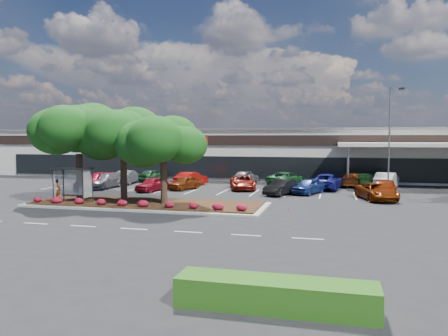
% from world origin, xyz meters
% --- Properties ---
extents(ground, '(160.00, 160.00, 0.00)m').
position_xyz_m(ground, '(0.00, 0.00, 0.00)').
color(ground, black).
rests_on(ground, ground).
extents(retail_store, '(80.40, 25.20, 6.25)m').
position_xyz_m(retail_store, '(0.06, 33.91, 3.15)').
color(retail_store, silver).
rests_on(retail_store, ground).
extents(landscape_island, '(18.00, 6.00, 0.26)m').
position_xyz_m(landscape_island, '(-2.00, 4.00, 0.12)').
color(landscape_island, '#9B9C97').
rests_on(landscape_island, ground).
extents(lane_markings, '(33.12, 20.06, 0.01)m').
position_xyz_m(lane_markings, '(-0.14, 10.42, 0.01)').
color(lane_markings, silver).
rests_on(lane_markings, ground).
extents(shrub_row, '(17.00, 0.80, 0.50)m').
position_xyz_m(shrub_row, '(-2.00, 1.90, 0.51)').
color(shrub_row, maroon).
rests_on(shrub_row, landscape_island).
extents(bus_shelter, '(2.75, 1.55, 2.59)m').
position_xyz_m(bus_shelter, '(-7.50, 2.95, 2.31)').
color(bus_shelter, black).
rests_on(bus_shelter, landscape_island).
extents(island_tree_west, '(7.20, 7.20, 7.89)m').
position_xyz_m(island_tree_west, '(-8.00, 4.50, 4.21)').
color(island_tree_west, '#153E12').
rests_on(island_tree_west, landscape_island).
extents(island_tree_mid, '(6.60, 6.60, 7.32)m').
position_xyz_m(island_tree_mid, '(-4.50, 5.20, 3.92)').
color(island_tree_mid, '#153E12').
rests_on(island_tree_mid, landscape_island).
extents(island_tree_east, '(5.80, 5.80, 6.50)m').
position_xyz_m(island_tree_east, '(-0.50, 3.70, 3.51)').
color(island_tree_east, '#153E12').
rests_on(island_tree_east, landscape_island).
extents(hedge_south_east, '(6.00, 1.30, 0.90)m').
position_xyz_m(hedge_south_east, '(10.00, -13.50, 0.45)').
color(hedge_south_east, '#225016').
rests_on(hedge_south_east, ground).
extents(conifer_north_west, '(4.40, 4.40, 10.00)m').
position_xyz_m(conifer_north_west, '(-30.00, 46.00, 5.00)').
color(conifer_north_west, '#153E12').
rests_on(conifer_north_west, ground).
extents(person_waiting, '(0.64, 0.44, 1.70)m').
position_xyz_m(person_waiting, '(-8.80, 2.66, 1.11)').
color(person_waiting, '#594C47').
rests_on(person_waiting, landscape_island).
extents(light_pole, '(1.39, 0.85, 9.73)m').
position_xyz_m(light_pole, '(16.58, 16.14, 4.31)').
color(light_pole, '#9B9C97').
rests_on(light_pole, ground).
extents(survey_stake, '(0.08, 0.14, 1.13)m').
position_xyz_m(survey_stake, '(9.14, -1.00, 0.72)').
color(survey_stake, '#A47B56').
rests_on(survey_stake, ground).
extents(car_0, '(2.47, 5.20, 1.46)m').
position_xyz_m(car_0, '(-10.94, 13.50, 0.73)').
color(car_0, '#57565E').
rests_on(car_0, ground).
extents(car_1, '(2.12, 5.19, 1.50)m').
position_xyz_m(car_1, '(-11.82, 12.99, 0.75)').
color(car_1, maroon).
rests_on(car_1, ground).
extents(car_2, '(2.87, 4.24, 1.34)m').
position_xyz_m(car_2, '(-2.63, 14.35, 0.67)').
color(car_2, '#6A280B').
rests_on(car_2, ground).
extents(car_3, '(2.43, 4.16, 1.33)m').
position_xyz_m(car_3, '(-5.19, 12.28, 0.66)').
color(car_3, maroon).
rests_on(car_3, ground).
extents(car_4, '(3.60, 5.48, 1.40)m').
position_xyz_m(car_4, '(2.89, 15.82, 0.70)').
color(car_4, maroon).
rests_on(car_4, ground).
extents(car_5, '(2.93, 4.45, 1.39)m').
position_xyz_m(car_5, '(7.09, 12.62, 0.69)').
color(car_5, black).
rests_on(car_5, ground).
extents(car_6, '(3.23, 4.49, 1.42)m').
position_xyz_m(car_6, '(9.39, 13.93, 0.71)').
color(car_6, navy).
rests_on(car_6, ground).
extents(car_7, '(3.61, 5.44, 1.39)m').
position_xyz_m(car_7, '(15.07, 11.35, 0.69)').
color(car_7, '#672304').
rests_on(car_7, ground).
extents(car_8, '(2.65, 5.19, 1.69)m').
position_xyz_m(car_8, '(15.73, 11.98, 0.85)').
color(car_8, maroon).
rests_on(car_8, ground).
extents(car_9, '(2.00, 4.67, 1.50)m').
position_xyz_m(car_9, '(-10.60, 18.00, 0.75)').
color(car_9, '#4D4E53').
rests_on(car_9, ground).
extents(car_10, '(2.64, 4.48, 1.43)m').
position_xyz_m(car_10, '(-8.96, 21.13, 0.71)').
color(car_10, '#1A4524').
rests_on(car_10, ground).
extents(car_11, '(2.68, 4.76, 1.49)m').
position_xyz_m(car_11, '(-3.09, 17.68, 0.74)').
color(car_11, '#9D0E0A').
rests_on(car_11, ground).
extents(car_12, '(2.74, 4.58, 1.46)m').
position_xyz_m(car_12, '(2.04, 21.61, 0.73)').
color(car_12, slate).
rests_on(car_12, ground).
extents(car_13, '(4.28, 5.72, 1.44)m').
position_xyz_m(car_13, '(6.67, 20.92, 0.72)').
color(car_13, '#1A5324').
rests_on(car_13, ground).
extents(car_14, '(3.49, 5.91, 1.54)m').
position_xyz_m(car_14, '(11.01, 18.10, 0.77)').
color(car_14, navy).
rests_on(car_14, ground).
extents(car_15, '(2.89, 5.34, 1.47)m').
position_xyz_m(car_15, '(14.48, 21.08, 0.74)').
color(car_15, '#17411A').
rests_on(car_15, ground).
extents(car_16, '(2.60, 5.29, 1.48)m').
position_xyz_m(car_16, '(13.49, 21.30, 0.74)').
color(car_16, '#652A0E').
rests_on(car_16, ground).
extents(car_17, '(3.02, 5.27, 1.64)m').
position_xyz_m(car_17, '(16.80, 20.18, 0.82)').
color(car_17, silver).
rests_on(car_17, ground).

